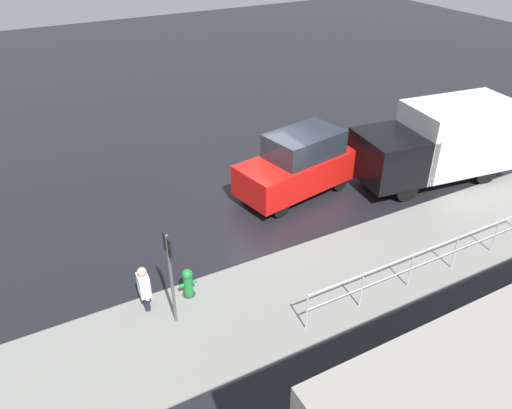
# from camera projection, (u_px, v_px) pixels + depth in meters

# --- Properties ---
(ground_plane) EXTENTS (60.00, 60.00, 0.00)m
(ground_plane) POSITION_uv_depth(u_px,v_px,m) (268.00, 199.00, 16.02)
(ground_plane) COLOR black
(kerb_strip) EXTENTS (24.00, 3.20, 0.04)m
(kerb_strip) POSITION_uv_depth(u_px,v_px,m) (349.00, 272.00, 12.86)
(kerb_strip) COLOR slate
(kerb_strip) RESTS_ON ground
(moving_hatchback) EXTENTS (4.14, 2.38, 2.06)m
(moving_hatchback) POSITION_uv_depth(u_px,v_px,m) (298.00, 165.00, 15.84)
(moving_hatchback) COLOR red
(moving_hatchback) RESTS_ON ground
(delivery_truck) EXTENTS (5.61, 2.80, 2.60)m
(delivery_truck) POSITION_uv_depth(u_px,v_px,m) (439.00, 142.00, 16.50)
(delivery_truck) COLOR black
(delivery_truck) RESTS_ON ground
(fire_hydrant) EXTENTS (0.42, 0.31, 0.80)m
(fire_hydrant) POSITION_uv_depth(u_px,v_px,m) (188.00, 283.00, 11.91)
(fire_hydrant) COLOR #197A2D
(fire_hydrant) RESTS_ON ground
(pedestrian) EXTENTS (0.26, 0.57, 1.22)m
(pedestrian) POSITION_uv_depth(u_px,v_px,m) (144.00, 286.00, 11.38)
(pedestrian) COLOR silver
(pedestrian) RESTS_ON ground
(metal_railing) EXTENTS (7.57, 0.04, 1.05)m
(metal_railing) POSITION_uv_depth(u_px,v_px,m) (434.00, 255.00, 12.33)
(metal_railing) COLOR #B7BABF
(metal_railing) RESTS_ON ground
(sign_post) EXTENTS (0.07, 0.44, 2.40)m
(sign_post) POSITION_uv_depth(u_px,v_px,m) (170.00, 267.00, 10.57)
(sign_post) COLOR #4C4C51
(sign_post) RESTS_ON ground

